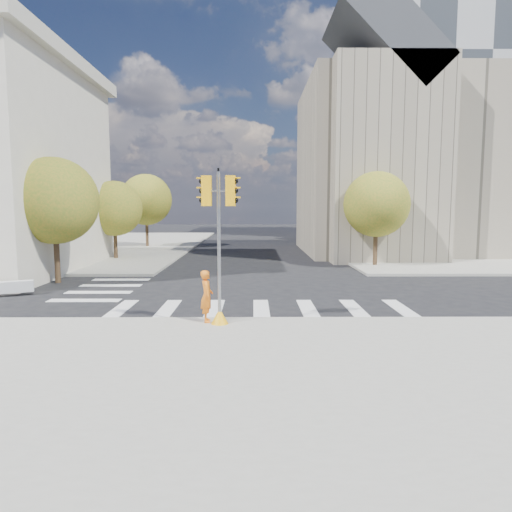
{
  "coord_description": "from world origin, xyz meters",
  "views": [
    {
      "loc": [
        -0.41,
        -19.33,
        3.95
      ],
      "look_at": [
        -0.3,
        -2.52,
        2.1
      ],
      "focal_mm": 32.0,
      "sensor_mm": 36.0,
      "label": 1
    }
  ],
  "objects_px": {
    "traffic_signal": "(219,258)",
    "photographer": "(207,296)",
    "lamp_near": "(369,197)",
    "lamp_far": "(335,200)"
  },
  "relations": [
    {
      "from": "traffic_signal",
      "to": "photographer",
      "type": "relative_size",
      "value": 2.91
    },
    {
      "from": "lamp_near",
      "to": "photographer",
      "type": "bearing_deg",
      "value": -118.11
    },
    {
      "from": "lamp_near",
      "to": "lamp_far",
      "type": "xyz_separation_m",
      "value": [
        0.0,
        14.0,
        0.0
      ]
    },
    {
      "from": "lamp_near",
      "to": "lamp_far",
      "type": "height_order",
      "value": "same"
    },
    {
      "from": "lamp_far",
      "to": "photographer",
      "type": "bearing_deg",
      "value": -106.95
    },
    {
      "from": "lamp_far",
      "to": "photographer",
      "type": "distance_m",
      "value": 34.27
    },
    {
      "from": "lamp_near",
      "to": "lamp_far",
      "type": "distance_m",
      "value": 14.0
    },
    {
      "from": "lamp_far",
      "to": "photographer",
      "type": "height_order",
      "value": "lamp_far"
    },
    {
      "from": "traffic_signal",
      "to": "lamp_near",
      "type": "bearing_deg",
      "value": 67.37
    },
    {
      "from": "photographer",
      "to": "lamp_near",
      "type": "bearing_deg",
      "value": -35.41
    }
  ]
}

